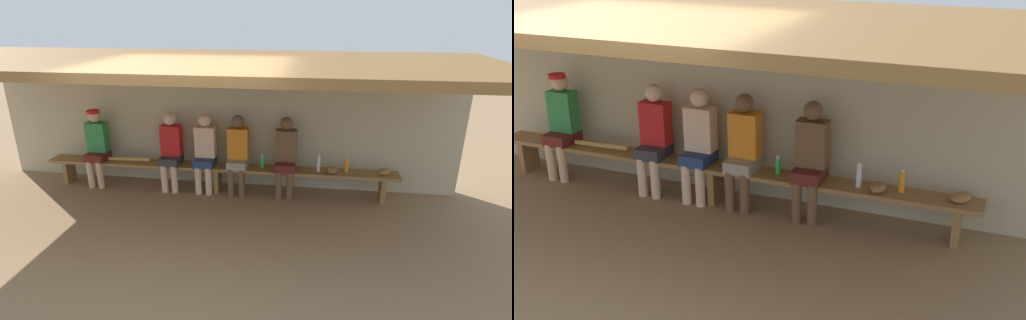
% 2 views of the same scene
% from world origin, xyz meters
% --- Properties ---
extents(ground_plane, '(24.00, 24.00, 0.00)m').
position_xyz_m(ground_plane, '(0.00, 0.00, 0.00)').
color(ground_plane, '#8C6D4C').
extents(back_wall, '(8.00, 0.20, 2.20)m').
position_xyz_m(back_wall, '(0.00, 2.00, 1.10)').
color(back_wall, '#B7AD8C').
rests_on(back_wall, ground).
extents(dugout_roof, '(8.00, 2.80, 0.12)m').
position_xyz_m(dugout_roof, '(0.00, 0.70, 2.26)').
color(dugout_roof, brown).
rests_on(dugout_roof, back_wall).
extents(bench, '(6.00, 0.36, 0.46)m').
position_xyz_m(bench, '(0.00, 1.55, 0.39)').
color(bench, olive).
rests_on(bench, ground).
extents(player_in_blue, '(0.34, 0.42, 1.34)m').
position_xyz_m(player_in_blue, '(-0.20, 1.55, 0.73)').
color(player_in_blue, navy).
rests_on(player_in_blue, ground).
extents(player_leftmost, '(0.34, 0.42, 1.34)m').
position_xyz_m(player_leftmost, '(-2.14, 1.55, 0.75)').
color(player_leftmost, '#591E19').
rests_on(player_leftmost, ground).
extents(player_middle, '(0.34, 0.42, 1.34)m').
position_xyz_m(player_middle, '(-0.80, 1.55, 0.73)').
color(player_middle, '#333338').
rests_on(player_middle, ground).
extents(player_with_sunglasses, '(0.34, 0.42, 1.34)m').
position_xyz_m(player_with_sunglasses, '(1.16, 1.55, 0.73)').
color(player_with_sunglasses, '#591E19').
rests_on(player_with_sunglasses, ground).
extents(player_in_red, '(0.34, 0.42, 1.34)m').
position_xyz_m(player_in_red, '(0.36, 1.55, 0.73)').
color(player_in_red, gray).
rests_on(player_in_red, ground).
extents(water_bottle_orange, '(0.06, 0.06, 0.26)m').
position_xyz_m(water_bottle_orange, '(2.15, 1.58, 0.58)').
color(water_bottle_orange, orange).
rests_on(water_bottle_orange, bench).
extents(water_bottle_blue, '(0.06, 0.06, 0.21)m').
position_xyz_m(water_bottle_blue, '(0.77, 1.59, 0.56)').
color(water_bottle_blue, green).
rests_on(water_bottle_blue, bench).
extents(water_bottle_green, '(0.06, 0.06, 0.27)m').
position_xyz_m(water_bottle_green, '(1.70, 1.55, 0.59)').
color(water_bottle_green, silver).
rests_on(water_bottle_green, bench).
extents(baseball_glove_tan, '(0.19, 0.25, 0.09)m').
position_xyz_m(baseball_glove_tan, '(1.92, 1.51, 0.51)').
color(baseball_glove_tan, olive).
rests_on(baseball_glove_tan, bench).
extents(baseball_glove_dark_brown, '(0.28, 0.29, 0.09)m').
position_xyz_m(baseball_glove_dark_brown, '(2.75, 1.57, 0.51)').
color(baseball_glove_dark_brown, olive).
rests_on(baseball_glove_dark_brown, bench).
extents(baseball_bat, '(0.76, 0.10, 0.07)m').
position_xyz_m(baseball_bat, '(-1.57, 1.55, 0.49)').
color(baseball_bat, tan).
rests_on(baseball_bat, bench).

